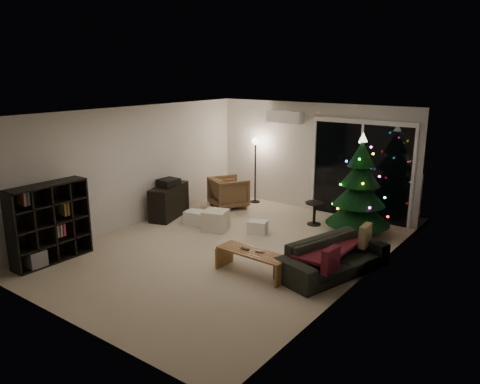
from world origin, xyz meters
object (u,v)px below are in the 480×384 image
object	(u,v)px
bookshelf	(44,221)
christmas_tree	(360,185)
coffee_table	(252,263)
sofa	(334,257)
armchair	(229,192)
media_cabinet	(169,201)

from	to	relation	value
bookshelf	christmas_tree	distance (m)	5.88
coffee_table	christmas_tree	distance (m)	2.98
sofa	coffee_table	distance (m)	1.32
bookshelf	armchair	size ratio (longest dim) A/B	1.69
bookshelf	sofa	xyz separation A→B (m)	(4.30, 2.42, -0.40)
sofa	coffee_table	size ratio (longest dim) A/B	1.59
sofa	christmas_tree	distance (m)	2.17
media_cabinet	sofa	xyz separation A→B (m)	(4.30, -0.58, -0.08)
bookshelf	media_cabinet	world-z (taller)	bookshelf
media_cabinet	armchair	world-z (taller)	armchair
media_cabinet	sofa	distance (m)	4.34
bookshelf	christmas_tree	size ratio (longest dim) A/B	0.67
media_cabinet	christmas_tree	distance (m)	4.16
armchair	coffee_table	distance (m)	3.84
media_cabinet	christmas_tree	size ratio (longest dim) A/B	0.56
media_cabinet	coffee_table	bearing A→B (deg)	-40.76
christmas_tree	coffee_table	bearing A→B (deg)	-102.09
armchair	coffee_table	xyz separation A→B (m)	(2.65, -2.78, -0.17)
sofa	media_cabinet	bearing A→B (deg)	98.38
media_cabinet	bookshelf	bearing A→B (deg)	-107.76
sofa	coffee_table	bearing A→B (deg)	143.77
armchair	christmas_tree	world-z (taller)	christmas_tree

